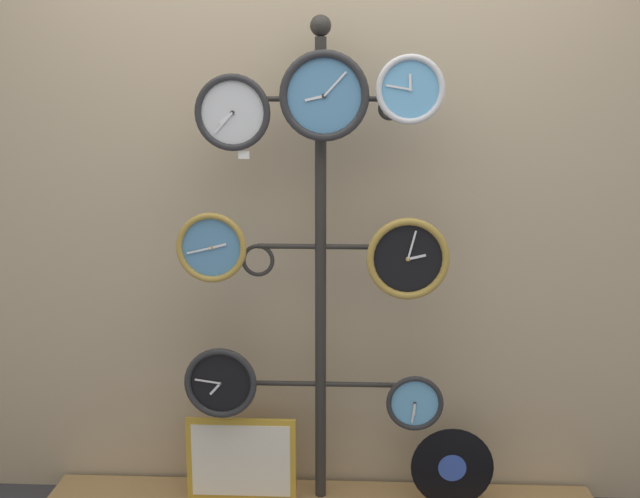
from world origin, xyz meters
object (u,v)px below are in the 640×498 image
vinyl_record (452,468)px  picture_frame (241,460)px  clock_middle_left (212,247)px  clock_top_left (233,113)px  clock_top_right (410,89)px  clock_top_center (324,96)px  clock_bottom_left (221,383)px  clock_bottom_right (415,403)px  display_stand (321,354)px  clock_middle_right (408,259)px

vinyl_record → picture_frame: (-0.83, 0.01, 0.01)m
clock_middle_left → vinyl_record: size_ratio=0.81×
clock_top_left → clock_top_right: bearing=-1.3°
clock_top_right → clock_middle_left: (-0.72, -0.00, -0.57)m
clock_top_right → clock_top_center: bearing=178.8°
clock_top_center → picture_frame: (-0.33, 0.05, -1.41)m
clock_top_center → clock_middle_left: 0.69m
clock_bottom_left → clock_bottom_right: 0.74m
clock_top_center → clock_bottom_right: bearing=0.2°
display_stand → vinyl_record: display_stand is taller
clock_top_right → clock_middle_right: bearing=-70.4°
clock_top_center → clock_bottom_left: 1.14m
clock_top_right → vinyl_record: 1.46m
clock_top_center → clock_middle_right: (0.31, -0.02, -0.58)m
clock_top_left → clock_bottom_left: clock_top_left is taller
clock_top_left → clock_top_center: clock_top_center is taller
clock_middle_right → clock_bottom_left: bearing=179.7°
clock_bottom_left → picture_frame: 0.35m
display_stand → vinyl_record: size_ratio=6.00×
clock_top_center → vinyl_record: clock_top_center is taller
clock_top_left → vinyl_record: size_ratio=0.85×
display_stand → clock_top_right: (0.32, -0.10, 1.01)m
clock_top_right → picture_frame: (-0.63, 0.05, -1.44)m
clock_top_right → vinyl_record: size_ratio=0.75×
clock_top_left → display_stand: bearing=15.9°
clock_top_right → vinyl_record: bearing=12.4°
display_stand → clock_middle_right: display_stand is taller
vinyl_record → clock_top_center: bearing=-175.8°
clock_middle_right → picture_frame: 1.05m
clock_top_center → clock_top_right: (0.30, -0.01, 0.02)m
clock_top_left → clock_bottom_right: size_ratio=1.26×
clock_top_center → clock_bottom_left: size_ratio=1.15×
clock_top_center → clock_middle_right: 0.66m
clock_middle_left → clock_bottom_left: bearing=-9.7°
clock_middle_left → clock_middle_right: size_ratio=0.87×
clock_bottom_right → picture_frame: clock_bottom_right is taller
display_stand → clock_top_left: display_stand is taller
display_stand → clock_bottom_right: display_stand is taller
display_stand → picture_frame: display_stand is taller
clock_top_left → clock_middle_right: clock_top_left is taller
clock_bottom_right → vinyl_record: size_ratio=0.68×
display_stand → vinyl_record: bearing=-6.6°
clock_middle_right → display_stand: bearing=160.5°
display_stand → vinyl_record: 0.68m
clock_bottom_left → picture_frame: clock_bottom_left is taller
display_stand → clock_top_left: 0.99m
clock_top_center → vinyl_record: 1.51m
clock_bottom_right → vinyl_record: 0.32m
display_stand → clock_middle_left: bearing=-164.9°
clock_middle_left → vinyl_record: bearing=3.0°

